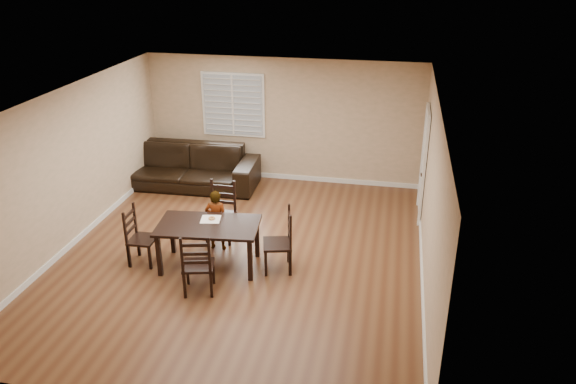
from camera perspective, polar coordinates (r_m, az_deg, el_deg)
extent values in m
plane|color=brown|center=(9.62, -4.72, -6.39)|extent=(7.00, 7.00, 0.00)
cube|color=#D2AF8E|center=(12.22, -0.49, 7.27)|extent=(6.00, 0.04, 2.70)
cube|color=#D2AF8E|center=(6.14, -14.14, -11.41)|extent=(6.00, 0.04, 2.70)
cube|color=#D2AF8E|center=(10.23, -21.40, 2.25)|extent=(0.04, 7.00, 2.70)
cube|color=#D2AF8E|center=(8.72, 14.32, -0.46)|extent=(0.04, 7.00, 2.70)
cube|color=white|center=(8.59, -5.33, 9.39)|extent=(6.00, 7.00, 0.04)
cube|color=white|center=(12.36, -5.60, 8.79)|extent=(1.40, 0.08, 1.40)
cube|color=white|center=(10.87, 13.61, 2.65)|extent=(0.06, 0.94, 2.05)
cylinder|color=#332114|center=(10.62, 13.44, 1.72)|extent=(0.06, 0.06, 0.02)
cube|color=white|center=(12.64, -0.48, 1.59)|extent=(6.00, 0.03, 0.10)
cube|color=white|center=(10.73, -20.31, -4.22)|extent=(0.03, 7.00, 0.10)
cube|color=white|center=(9.31, 13.42, -7.78)|extent=(0.03, 7.00, 0.10)
cube|color=black|center=(9.03, -8.11, -3.40)|extent=(1.69, 1.06, 0.05)
cube|color=black|center=(9.09, -12.97, -6.33)|extent=(0.08, 0.08, 0.71)
cube|color=black|center=(8.76, -3.87, -6.94)|extent=(0.08, 0.08, 0.71)
cube|color=black|center=(9.70, -11.66, -4.16)|extent=(0.08, 0.08, 0.71)
cube|color=black|center=(9.40, -3.16, -4.64)|extent=(0.08, 0.08, 0.71)
cube|color=black|center=(9.94, -6.86, -2.45)|extent=(0.48, 0.45, 0.04)
cube|color=black|center=(10.08, -6.52, -1.57)|extent=(0.48, 0.05, 1.06)
cube|color=black|center=(9.95, -8.27, -4.05)|extent=(0.04, 0.04, 0.44)
cube|color=black|center=(9.82, -5.98, -4.29)|extent=(0.04, 0.04, 0.44)
cube|color=black|center=(10.27, -7.56, -3.08)|extent=(0.04, 0.04, 0.44)
cube|color=black|center=(10.15, -5.34, -3.30)|extent=(0.04, 0.04, 0.44)
cube|color=black|center=(8.55, -9.10, -7.39)|extent=(0.54, 0.52, 0.04)
cube|color=black|center=(8.35, -9.27, -7.66)|extent=(0.45, 0.15, 1.01)
cube|color=black|center=(8.80, -7.60, -8.05)|extent=(0.05, 0.05, 0.41)
cube|color=black|center=(8.85, -10.16, -8.05)|extent=(0.05, 0.05, 0.41)
cube|color=black|center=(8.50, -7.79, -9.34)|extent=(0.05, 0.05, 0.41)
cube|color=black|center=(8.55, -10.46, -9.33)|extent=(0.05, 0.05, 0.41)
cube|color=black|center=(9.48, -14.54, -4.69)|extent=(0.43, 0.46, 0.04)
cube|color=black|center=(9.52, -15.62, -4.21)|extent=(0.05, 0.44, 0.99)
cube|color=black|center=(9.36, -13.85, -6.53)|extent=(0.04, 0.04, 0.40)
cube|color=black|center=(9.67, -13.00, -5.42)|extent=(0.04, 0.04, 0.40)
cube|color=black|center=(9.50, -15.84, -6.30)|extent=(0.04, 0.04, 0.40)
cube|color=black|center=(9.80, -14.93, -5.21)|extent=(0.04, 0.04, 0.40)
cube|color=black|center=(8.98, -1.10, -5.31)|extent=(0.55, 0.57, 0.04)
cube|color=black|center=(8.95, 0.18, -4.87)|extent=(0.16, 0.47, 1.06)
cube|color=black|center=(9.27, -2.32, -6.01)|extent=(0.05, 0.05, 0.43)
cube|color=black|center=(8.92, -2.27, -7.32)|extent=(0.05, 0.05, 0.43)
cube|color=black|center=(9.28, 0.04, -5.95)|extent=(0.05, 0.05, 0.43)
cube|color=black|center=(8.93, 0.19, -7.25)|extent=(0.05, 0.05, 0.43)
imported|color=gray|center=(9.62, -7.27, -2.83)|extent=(0.40, 0.27, 1.08)
cube|color=#EFE1CE|center=(9.18, -7.87, -2.76)|extent=(0.36, 0.36, 0.00)
torus|color=#B1773F|center=(9.16, -7.75, -2.65)|extent=(0.11, 0.11, 0.04)
torus|color=silver|center=(9.16, -7.75, -2.58)|extent=(0.10, 0.10, 0.02)
imported|color=black|center=(12.32, -10.22, 2.57)|extent=(3.06, 1.27, 0.88)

